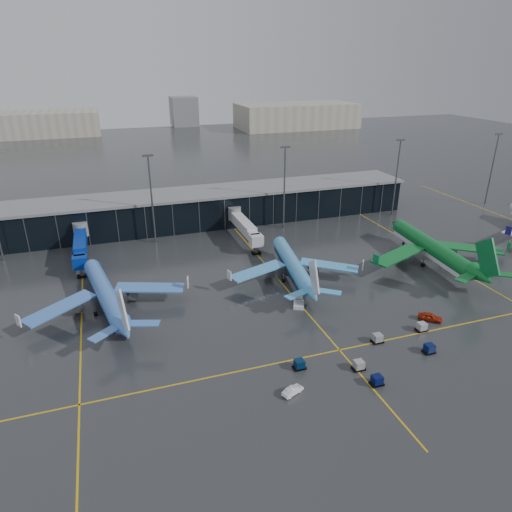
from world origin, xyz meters
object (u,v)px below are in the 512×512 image
object	(u,v)px
service_van_red	(430,317)
airliner_klm_near	(293,256)
airliner_arkefly	(103,283)
airliner_aer_lingus	(432,238)
baggage_carts	(379,353)
mobile_airstair	(299,303)
service_van_white	(293,390)

from	to	relation	value
service_van_red	airliner_klm_near	bearing A→B (deg)	77.46
airliner_klm_near	airliner_arkefly	bearing A→B (deg)	-170.02
airliner_aer_lingus	service_van_red	size ratio (longest dim) A/B	9.36
baggage_carts	mobile_airstair	bearing A→B (deg)	106.35
airliner_aer_lingus	airliner_klm_near	bearing A→B (deg)	-178.92
airliner_arkefly	service_van_red	distance (m)	67.77
service_van_red	mobile_airstair	bearing A→B (deg)	101.67
airliner_arkefly	service_van_white	bearing A→B (deg)	-64.07
service_van_red	service_van_white	bearing A→B (deg)	150.79
baggage_carts	service_van_red	xyz separation A→B (m)	(16.83, 7.42, 0.04)
baggage_carts	service_van_white	xyz separation A→B (m)	(-18.39, -4.12, -0.13)
airliner_arkefly	airliner_klm_near	xyz separation A→B (m)	(43.30, 1.07, -0.27)
airliner_aer_lingus	baggage_carts	distance (m)	47.98
airliner_aer_lingus	baggage_carts	xyz separation A→B (m)	(-35.50, -31.72, -6.01)
airliner_aer_lingus	baggage_carts	size ratio (longest dim) A/B	1.48
airliner_arkefly	baggage_carts	xyz separation A→B (m)	(45.43, -33.64, -5.34)
airliner_klm_near	airliner_aer_lingus	world-z (taller)	airliner_aer_lingus
airliner_klm_near	service_van_white	bearing A→B (deg)	-104.15
airliner_klm_near	mobile_airstair	world-z (taller)	airliner_klm_near
service_van_red	service_van_white	world-z (taller)	service_van_red
baggage_carts	mobile_airstair	world-z (taller)	mobile_airstair
airliner_klm_near	service_van_red	distance (m)	33.61
airliner_arkefly	mobile_airstair	xyz separation A→B (m)	(39.19, -12.37, -5.33)
airliner_aer_lingus	service_van_white	world-z (taller)	airliner_aer_lingus
baggage_carts	service_van_red	distance (m)	18.39
airliner_klm_near	mobile_airstair	xyz separation A→B (m)	(-4.11, -13.43, -5.06)
airliner_arkefly	baggage_carts	distance (m)	56.78
airliner_arkefly	service_van_white	xyz separation A→B (m)	(27.05, -37.76, -5.47)
airliner_aer_lingus	baggage_carts	bearing A→B (deg)	-132.60
mobile_airstair	service_van_white	xyz separation A→B (m)	(-12.15, -25.39, -0.14)
airliner_arkefly	service_van_red	world-z (taller)	airliner_arkefly
airliner_aer_lingus	service_van_white	bearing A→B (deg)	-140.76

